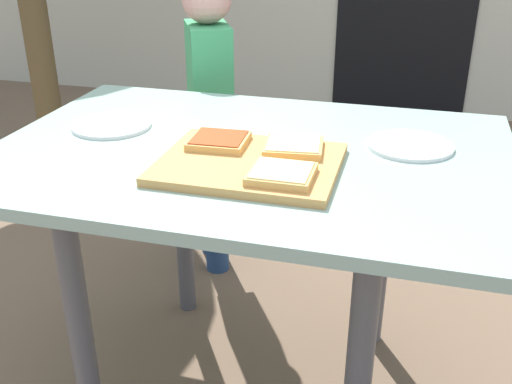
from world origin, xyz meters
TOP-DOWN VIEW (x-y plane):
  - dining_table at (0.00, 0.00)m, footprint 1.27×0.88m
  - cutting_board at (0.03, -0.11)m, footprint 0.41×0.33m
  - pizza_slice_far_right at (0.12, -0.03)m, footprint 0.15×0.14m
  - pizza_slice_far_left at (-0.07, -0.04)m, footprint 0.14×0.14m
  - pizza_slice_near_right at (0.12, -0.19)m, footprint 0.14×0.13m
  - plate_white_right at (0.38, 0.12)m, footprint 0.21×0.21m
  - plate_white_left at (-0.41, 0.06)m, footprint 0.21×0.21m
  - child_left at (-0.34, 0.67)m, footprint 0.23×0.28m

SIDE VIEW (x-z plane):
  - child_left at x=-0.34m, z-range 0.09..1.21m
  - dining_table at x=0.00m, z-range 0.28..1.06m
  - plate_white_right at x=0.38m, z-range 0.77..0.78m
  - plate_white_left at x=-0.41m, z-range 0.77..0.78m
  - cutting_board at x=0.03m, z-range 0.77..0.79m
  - pizza_slice_far_right at x=0.12m, z-range 0.79..0.81m
  - pizza_slice_far_left at x=-0.07m, z-range 0.79..0.81m
  - pizza_slice_near_right at x=0.12m, z-range 0.79..0.81m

